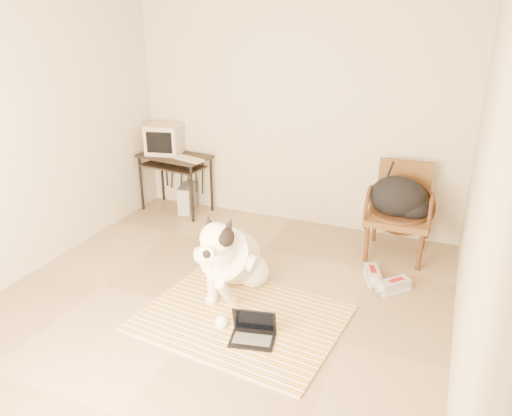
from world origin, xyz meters
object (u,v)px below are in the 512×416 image
Objects in this scene: pc_tower at (188,198)px; rattan_chair at (400,210)px; dog at (231,259)px; crt_monitor at (165,139)px; backpack at (400,199)px; laptop at (253,332)px; computer_desk at (174,163)px.

pc_tower is 2.71m from rattan_chair.
crt_monitor is (-1.69, 1.66, 0.58)m from dog.
rattan_chair reaches higher than dog.
rattan_chair is 1.56× the size of backpack.
pc_tower is at bearing 130.52° from dog.
backpack is (0.84, 1.97, 0.57)m from laptop.
laptop is 0.41× the size of rattan_chair.
rattan_chair is 0.17m from backpack.
backpack reaches higher than computer_desk.
rattan_chair is at bearing 67.60° from laptop.
backpack is at bearing -90.55° from rattan_chair.
dog is at bearing 128.52° from laptop.
pc_tower is 0.42× the size of rattan_chair.
laptop is at bearing -51.48° from dog.
computer_desk is at bearing 133.87° from dog.
rattan_chair reaches higher than backpack.
crt_monitor reaches higher than dog.
dog is at bearing -131.99° from rattan_chair.
pc_tower is (-1.38, 1.62, -0.18)m from dog.
dog is 2.24m from computer_desk.
rattan_chair is (2.69, -0.17, 0.31)m from pc_tower.
dog is 0.80m from laptop.
computer_desk is 2.85m from backpack.
laptop is (0.47, -0.59, -0.28)m from dog.
crt_monitor is (-0.15, 0.06, 0.29)m from computer_desk.
pc_tower is (-1.85, 2.21, 0.10)m from laptop.
dog reaches higher than computer_desk.
crt_monitor is at bearing 135.63° from dog.
crt_monitor is at bearing 172.91° from pc_tower.
crt_monitor is 0.78× the size of backpack.
computer_desk is at bearing 132.52° from laptop.
pc_tower is at bearing -7.09° from crt_monitor.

